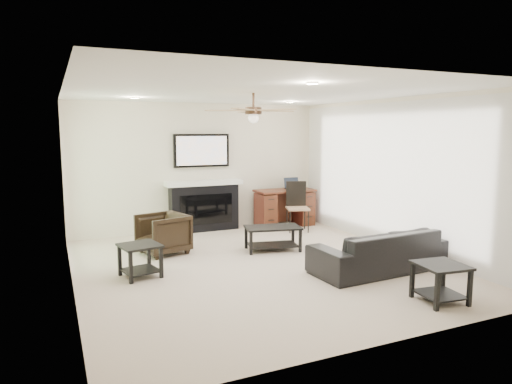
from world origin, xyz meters
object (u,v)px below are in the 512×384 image
Objects in this scene: armchair at (163,234)px; desk at (285,208)px; coffee_table at (273,238)px; fireplace_unit at (204,183)px; sofa at (380,250)px.

armchair is 3.01m from desk.
fireplace_unit is at bearing 118.92° from coffee_table.
desk is at bearing -8.04° from fireplace_unit.
sofa reaches higher than coffee_table.
sofa is at bearing -48.44° from coffee_table.
sofa is 1.05× the size of fireplace_unit.
sofa is at bearing -67.20° from fireplace_unit.
armchair is 1.79m from coffee_table.
desk is (1.09, 1.66, 0.18)m from coffee_table.
sofa is 2.83× the size of armchair.
sofa is 3.85m from fireplace_unit.
fireplace_unit is at bearing 124.88° from armchair.
armchair is 0.37× the size of fireplace_unit.
desk is at bearing 68.81° from coffee_table.
desk reaches higher than sofa.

